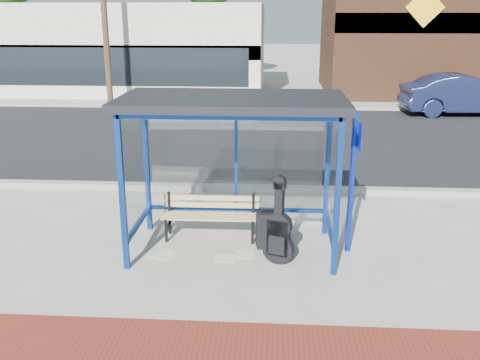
# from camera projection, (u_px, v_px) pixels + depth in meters

# --- Properties ---
(ground) EXTENTS (120.00, 120.00, 0.00)m
(ground) POSITION_uv_depth(u_px,v_px,m) (233.00, 249.00, 8.46)
(ground) COLOR #B2ADA0
(ground) RESTS_ON ground
(brick_paver_strip) EXTENTS (60.00, 1.00, 0.01)m
(brick_paver_strip) POSITION_uv_depth(u_px,v_px,m) (215.00, 346.00, 5.98)
(brick_paver_strip) COLOR maroon
(brick_paver_strip) RESTS_ON ground
(curb_near) EXTENTS (60.00, 0.25, 0.12)m
(curb_near) POSITION_uv_depth(u_px,v_px,m) (244.00, 188.00, 11.21)
(curb_near) COLOR gray
(curb_near) RESTS_ON ground
(street_asphalt) EXTENTS (60.00, 10.00, 0.00)m
(street_asphalt) POSITION_uv_depth(u_px,v_px,m) (254.00, 137.00, 16.08)
(street_asphalt) COLOR black
(street_asphalt) RESTS_ON ground
(curb_far) EXTENTS (60.00, 0.25, 0.12)m
(curb_far) POSITION_uv_depth(u_px,v_px,m) (259.00, 107.00, 20.92)
(curb_far) COLOR gray
(curb_far) RESTS_ON ground
(far_sidewalk) EXTENTS (60.00, 4.00, 0.01)m
(far_sidewalk) POSITION_uv_depth(u_px,v_px,m) (260.00, 101.00, 22.75)
(far_sidewalk) COLOR #B2ADA0
(far_sidewalk) RESTS_ON ground
(bus_shelter) EXTENTS (3.30, 1.80, 2.42)m
(bus_shelter) POSITION_uv_depth(u_px,v_px,m) (233.00, 119.00, 7.91)
(bus_shelter) COLOR navy
(bus_shelter) RESTS_ON ground
(storefront_white) EXTENTS (18.00, 6.04, 4.00)m
(storefront_white) POSITION_uv_depth(u_px,v_px,m) (75.00, 48.00, 25.56)
(storefront_white) COLOR silver
(storefront_white) RESTS_ON ground
(storefront_brown) EXTENTS (10.00, 7.08, 6.40)m
(storefront_brown) POSITION_uv_depth(u_px,v_px,m) (436.00, 22.00, 24.63)
(storefront_brown) COLOR #59331E
(storefront_brown) RESTS_ON ground
(bench) EXTENTS (1.58, 0.40, 0.75)m
(bench) POSITION_uv_depth(u_px,v_px,m) (210.00, 213.00, 8.79)
(bench) COLOR black
(bench) RESTS_ON ground
(guitar_bag) EXTENTS (0.49, 0.28, 1.28)m
(guitar_bag) POSITION_uv_depth(u_px,v_px,m) (279.00, 234.00, 7.87)
(guitar_bag) COLOR black
(guitar_bag) RESTS_ON ground
(suitcase) EXTENTS (0.40, 0.29, 0.64)m
(suitcase) POSITION_uv_depth(u_px,v_px,m) (268.00, 230.00, 8.46)
(suitcase) COLOR black
(suitcase) RESTS_ON ground
(backpack) EXTENTS (0.36, 0.34, 0.37)m
(backpack) POSITION_uv_depth(u_px,v_px,m) (282.00, 242.00, 8.30)
(backpack) COLOR #2A2B18
(backpack) RESTS_ON ground
(sign_post) EXTENTS (0.13, 0.27, 2.22)m
(sign_post) POSITION_uv_depth(u_px,v_px,m) (352.00, 175.00, 8.04)
(sign_post) COLOR #0D2599
(sign_post) RESTS_ON ground
(newspaper_a) EXTENTS (0.43, 0.47, 0.01)m
(newspaper_a) POSITION_uv_depth(u_px,v_px,m) (165.00, 255.00, 8.25)
(newspaper_a) COLOR white
(newspaper_a) RESTS_ON ground
(newspaper_b) EXTENTS (0.36, 0.28, 0.01)m
(newspaper_b) POSITION_uv_depth(u_px,v_px,m) (225.00, 258.00, 8.14)
(newspaper_b) COLOR white
(newspaper_b) RESTS_ON ground
(newspaper_c) EXTENTS (0.35, 0.41, 0.01)m
(newspaper_c) POSITION_uv_depth(u_px,v_px,m) (245.00, 254.00, 8.28)
(newspaper_c) COLOR white
(newspaper_c) RESTS_ON ground
(parked_car) EXTENTS (4.54, 1.80, 1.47)m
(parked_car) POSITION_uv_depth(u_px,v_px,m) (464.00, 95.00, 19.49)
(parked_car) COLOR #171E41
(parked_car) RESTS_ON ground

